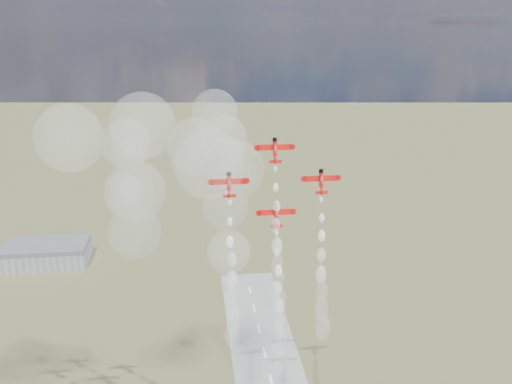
{
  "coord_description": "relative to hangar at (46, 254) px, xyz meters",
  "views": [
    {
      "loc": [
        -29.2,
        -138.09,
        141.8
      ],
      "look_at": [
        -10.21,
        17.74,
        92.48
      ],
      "focal_mm": 38.0,
      "sensor_mm": 36.0,
      "label": 1
    }
  ],
  "objects": [
    {
      "name": "hangar",
      "position": [
        0.0,
        0.0,
        0.0
      ],
      "size": [
        50.0,
        28.0,
        13.0
      ],
      "color": "gray",
      "rests_on": "ground"
    },
    {
      "name": "plane_lead",
      "position": [
        115.79,
        -160.4,
        98.52
      ],
      "size": [
        10.94,
        3.73,
        7.74
      ],
      "rotation": [
        1.38,
        0.0,
        0.0
      ],
      "color": "red",
      "rests_on": "ground"
    },
    {
      "name": "plane_left",
      "position": [
        101.61,
        -162.3,
        88.78
      ],
      "size": [
        10.94,
        3.73,
        7.74
      ],
      "rotation": [
        1.38,
        0.0,
        0.0
      ],
      "color": "red",
      "rests_on": "ground"
    },
    {
      "name": "plane_right",
      "position": [
        129.97,
        -162.3,
        88.78
      ],
      "size": [
        10.94,
        3.73,
        7.74
      ],
      "rotation": [
        1.38,
        0.0,
        0.0
      ],
      "color": "red",
      "rests_on": "ground"
    },
    {
      "name": "plane_slot",
      "position": [
        115.79,
        -164.2,
        79.03
      ],
      "size": [
        10.94,
        3.73,
        7.74
      ],
      "rotation": [
        1.38,
        0.0,
        0.0
      ],
      "color": "red",
      "rests_on": "ground"
    },
    {
      "name": "smoke_trail_lead",
      "position": [
        115.79,
        -167.82,
        60.76
      ],
      "size": [
        5.1,
        11.39,
        42.95
      ],
      "color": "white",
      "rests_on": "plane_lead"
    },
    {
      "name": "smoke_trail_left",
      "position": [
        101.46,
        -169.59,
        50.82
      ],
      "size": [
        5.22,
        10.99,
        43.76
      ],
      "color": "white",
      "rests_on": "plane_left"
    },
    {
      "name": "smoke_trail_right",
      "position": [
        129.79,
        -169.65,
        51.05
      ],
      "size": [
        5.44,
        10.32,
        43.63
      ],
      "color": "white",
      "rests_on": "plane_right"
    },
    {
      "name": "smoke_trail_slot",
      "position": [
        116.13,
        -171.57,
        41.07
      ],
      "size": [
        5.1,
        10.82,
        43.88
      ],
      "color": "white",
      "rests_on": "plane_slot"
    },
    {
      "name": "drifted_smoke_cloud",
      "position": [
        84.61,
        -154.75,
        92.59
      ],
      "size": [
        66.13,
        39.81,
        56.95
      ],
      "color": "white",
      "rests_on": "ground"
    }
  ]
}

